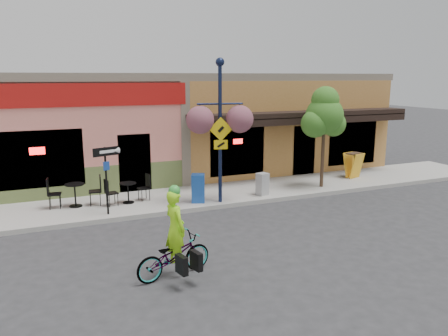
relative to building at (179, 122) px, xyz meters
name	(u,v)px	position (x,y,z in m)	size (l,w,h in m)	color
ground	(247,210)	(0.00, -7.50, -2.25)	(90.00, 90.00, 0.00)	#2D2D30
sidewalk	(224,194)	(0.00, -5.50, -2.17)	(24.00, 3.00, 0.15)	#9E9B93
curb	(240,204)	(0.00, -6.95, -2.17)	(24.00, 0.12, 0.15)	#A8A59E
building	(179,122)	(0.00, 0.00, 0.00)	(18.20, 8.20, 4.50)	#E47F70
bicycle	(174,256)	(-3.64, -11.26, -1.78)	(0.63, 1.81, 0.95)	#962B0D
cyclist_rider	(176,239)	(-3.59, -11.26, -1.39)	(0.63, 0.41, 1.73)	#A4FF1A
lamp_post	(220,132)	(-0.63, -6.67, 0.32)	(1.54, 0.62, 4.84)	#111A36
one_way_sign	(106,181)	(-4.39, -6.59, -1.04)	(0.81, 0.18, 2.13)	black
cafe_set_left	(75,192)	(-5.26, -5.33, -1.59)	(1.68, 0.84, 1.01)	black
cafe_set_right	(128,190)	(-3.56, -5.58, -1.64)	(1.53, 0.77, 0.92)	black
newspaper_box_blue	(198,188)	(-1.33, -6.40, -1.61)	(0.44, 0.39, 0.98)	#1B4BA2
newspaper_box_grey	(262,184)	(1.12, -6.45, -1.70)	(0.38, 0.34, 0.81)	#A4A4A4
street_tree	(324,137)	(3.84, -6.24, -0.14)	(1.53, 1.53, 3.92)	#3D7A26
sandwich_board	(357,166)	(6.02, -5.67, -1.56)	(0.65, 0.47, 1.08)	yellow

